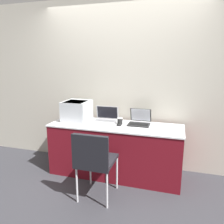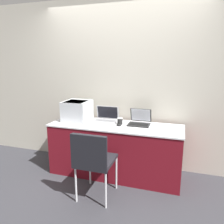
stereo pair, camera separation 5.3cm
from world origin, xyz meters
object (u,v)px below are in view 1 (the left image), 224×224
(external_keyboard, at_px, (100,124))
(coffee_cup, at_px, (120,121))
(laptop_right, at_px, (139,121))
(chair, at_px, (94,158))
(laptop_left, at_px, (106,118))
(mouse, at_px, (119,125))
(printer, at_px, (77,110))

(external_keyboard, height_order, coffee_cup, coffee_cup)
(laptop_right, relative_size, chair, 0.35)
(laptop_left, xyz_separation_m, laptop_right, (0.53, -0.03, -0.00))
(chair, bearing_deg, mouse, 79.64)
(laptop_left, height_order, mouse, laptop_left)
(coffee_cup, relative_size, mouse, 1.24)
(printer, bearing_deg, coffee_cup, -0.26)
(laptop_right, bearing_deg, coffee_cup, -165.57)
(printer, height_order, mouse, printer)
(external_keyboard, relative_size, mouse, 5.71)
(laptop_left, bearing_deg, external_keyboard, -94.14)
(external_keyboard, distance_m, mouse, 0.28)
(external_keyboard, height_order, mouse, mouse)
(external_keyboard, height_order, chair, chair)
(coffee_cup, xyz_separation_m, chair, (-0.11, -0.77, -0.25))
(external_keyboard, xyz_separation_m, mouse, (0.28, 0.03, 0.01))
(coffee_cup, relative_size, chair, 0.11)
(printer, relative_size, chair, 0.46)
(laptop_right, bearing_deg, mouse, -146.10)
(laptop_left, bearing_deg, printer, -167.16)
(printer, relative_size, laptop_right, 1.29)
(coffee_cup, height_order, chair, chair)
(laptop_left, distance_m, chair, 0.92)
(coffee_cup, distance_m, mouse, 0.11)
(printer, height_order, chair, printer)
(laptop_right, bearing_deg, printer, -175.98)
(laptop_left, xyz_separation_m, mouse, (0.27, -0.21, -0.03))
(printer, height_order, external_keyboard, printer)
(printer, distance_m, chair, 1.03)
(printer, height_order, coffee_cup, printer)
(coffee_cup, xyz_separation_m, mouse, (0.01, -0.10, -0.03))
(external_keyboard, xyz_separation_m, chair, (0.16, -0.64, -0.21))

